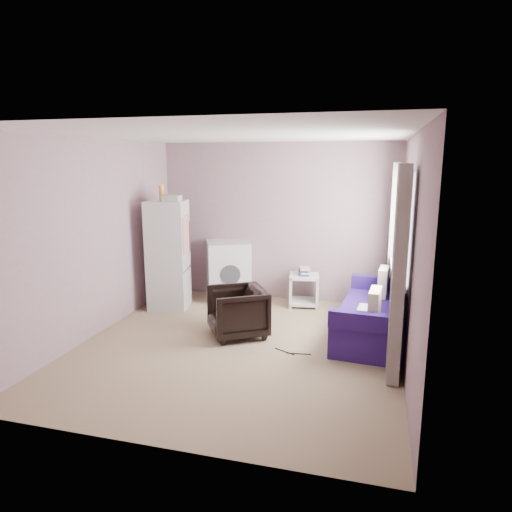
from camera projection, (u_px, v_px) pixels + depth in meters
The scene contains 8 objects.
room at pixel (240, 245), 5.31m from camera, with size 3.84×4.24×2.54m.
armchair at pixel (237, 309), 5.83m from camera, with size 0.68×0.64×0.70m, color black.
fridge at pixel (168, 254), 6.87m from camera, with size 0.67×0.66×1.86m.
washing_machine at pixel (228, 269), 7.40m from camera, with size 0.88×0.88×0.94m.
side_table at pixel (304, 288), 7.06m from camera, with size 0.51×0.51×0.61m.
sofa at pixel (379, 315), 5.77m from camera, with size 0.99×1.91×0.82m.
window_dressing at pixel (396, 253), 5.55m from camera, with size 0.17×2.62×2.18m.
floor_cables at pixel (292, 353), 5.35m from camera, with size 0.45×0.14×0.01m.
Camera 1 is at (1.55, -4.99, 2.21)m, focal length 32.00 mm.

